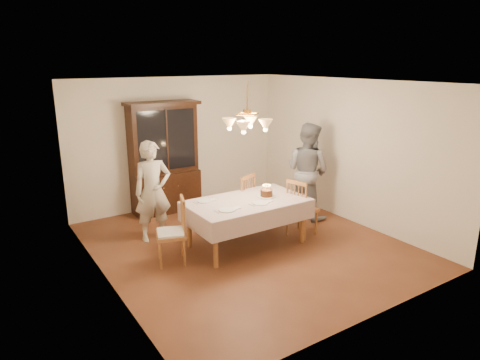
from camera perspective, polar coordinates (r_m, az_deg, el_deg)
ground at (r=7.07m, az=0.89°, el=-8.59°), size 5.00×5.00×0.00m
room_shell at (r=6.58m, az=0.95°, el=4.06°), size 5.00×5.00×5.00m
dining_table at (r=6.82m, az=0.92°, el=-3.35°), size 1.90×1.10×0.76m
china_hutch at (r=8.45m, az=-10.06°, el=2.69°), size 1.38×0.54×2.16m
chair_far_side at (r=7.60m, az=-0.01°, el=-3.22°), size 0.56×0.55×1.00m
chair_left_end at (r=6.38m, az=-9.13°, el=-7.14°), size 0.54×0.55×1.00m
chair_right_end at (r=7.36m, az=8.25°, el=-4.04°), size 0.51×0.53×1.00m
elderly_woman at (r=7.13m, az=-11.55°, el=-1.51°), size 0.65×0.46×1.68m
adult_in_grey at (r=8.12m, az=8.97°, el=1.23°), size 0.87×1.02×1.81m
birthday_cake at (r=6.97m, az=3.55°, el=-1.81°), size 0.30×0.30×0.20m
place_setting_near_left at (r=6.36m, az=-1.63°, el=-3.98°), size 0.40×0.25×0.02m
place_setting_near_right at (r=6.67m, az=2.82°, el=-3.06°), size 0.39×0.24×0.02m
place_setting_far_left at (r=6.77m, az=-4.65°, el=-2.81°), size 0.37×0.23×0.02m
chandelier at (r=6.51m, az=0.97°, el=7.47°), size 0.62×0.62×0.73m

